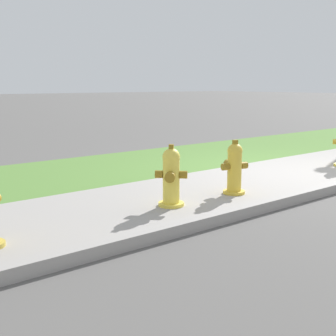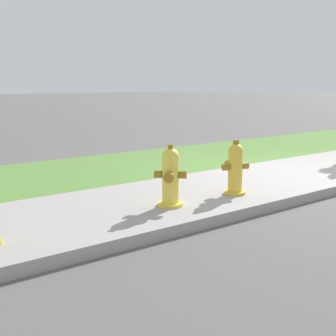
# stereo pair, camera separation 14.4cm
# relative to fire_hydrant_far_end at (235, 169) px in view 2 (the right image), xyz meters

# --- Properties ---
(ground_plane) EXTENTS (120.00, 120.00, 0.00)m
(ground_plane) POSITION_rel_fire_hydrant_far_end_xyz_m (1.83, 0.37, -0.34)
(ground_plane) COLOR #5B5956
(sidewalk_pavement) EXTENTS (18.00, 2.12, 0.01)m
(sidewalk_pavement) POSITION_rel_fire_hydrant_far_end_xyz_m (1.83, 0.37, -0.34)
(sidewalk_pavement) COLOR #9E9993
(sidewalk_pavement) RESTS_ON ground
(grass_verge) EXTENTS (18.00, 2.65, 0.01)m
(grass_verge) POSITION_rel_fire_hydrant_far_end_xyz_m (1.83, 2.75, -0.34)
(grass_verge) COLOR #568438
(grass_verge) RESTS_ON ground
(fire_hydrant_far_end) EXTENTS (0.37, 0.34, 0.72)m
(fire_hydrant_far_end) POSITION_rel_fire_hydrant_far_end_xyz_m (0.00, 0.00, 0.00)
(fire_hydrant_far_end) COLOR gold
(fire_hydrant_far_end) RESTS_ON ground
(fire_hydrant_at_driveway) EXTENTS (0.35, 0.35, 0.74)m
(fire_hydrant_at_driveway) POSITION_rel_fire_hydrant_far_end_xyz_m (-1.04, 0.05, 0.01)
(fire_hydrant_at_driveway) COLOR yellow
(fire_hydrant_at_driveway) RESTS_ON ground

